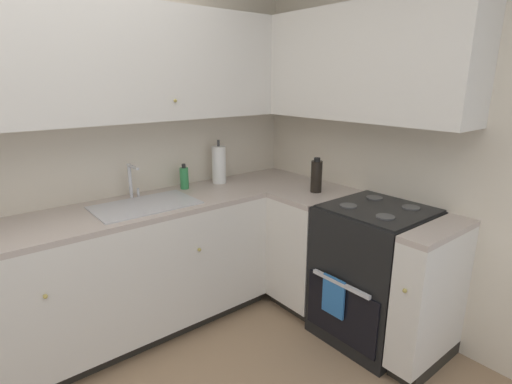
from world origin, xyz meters
The scene contains 14 objects.
wall_back centered at (0.00, 1.45, 1.30)m, with size 4.22×0.05×2.60m, color beige.
wall_right centered at (2.08, 0.00, 1.30)m, with size 0.05×2.96×2.60m, color beige.
lower_cabinets_back centered at (0.41, 1.13, 0.45)m, with size 2.10×0.62×0.88m.
countertop_back centered at (0.41, 1.13, 0.90)m, with size 3.31×0.60×0.04m, color #B7A89E.
lower_cabinets_right centered at (1.76, 0.33, 0.45)m, with size 0.62×1.24×0.88m.
countertop_right centered at (1.76, 0.33, 0.90)m, with size 0.60×1.24×0.03m.
oven_range centered at (1.78, 0.09, 0.47)m, with size 0.68×0.62×1.07m.
upper_cabinets_back centered at (0.25, 1.27, 1.81)m, with size 2.99×0.34×0.72m.
upper_cabinets_right centered at (1.90, 0.53, 1.81)m, with size 0.32×1.79×0.72m.
sink centered at (0.64, 1.10, 0.88)m, with size 0.66×0.40×0.10m.
faucet centered at (0.65, 1.31, 1.06)m, with size 0.07×0.16×0.24m.
soap_bottle centered at (1.05, 1.31, 1.00)m, with size 0.06×0.06×0.19m.
paper_towel_roll centered at (1.36, 1.29, 1.07)m, with size 0.11×0.11×0.35m.
oil_bottle centered at (1.76, 0.62, 1.04)m, with size 0.08×0.08×0.26m.
Camera 1 is at (-0.34, -1.28, 1.72)m, focal length 27.67 mm.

